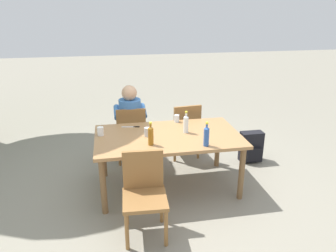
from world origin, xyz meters
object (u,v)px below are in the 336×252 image
at_px(dining_table, 168,141).
at_px(person_in_white_shirt, 130,118).
at_px(backpack_by_near_side, 251,147).
at_px(cup_glass, 177,118).
at_px(table_knife, 132,127).
at_px(chair_far_right, 185,128).
at_px(bottle_blue, 206,136).
at_px(cup_steel, 147,132).
at_px(cup_white, 101,131).
at_px(bottle_clear, 186,123).
at_px(chair_far_left, 131,131).
at_px(chair_near_left, 144,190).
at_px(bottle_amber, 151,135).

distance_m(dining_table, person_in_white_shirt, 1.01).
bearing_deg(dining_table, backpack_by_near_side, 19.86).
relative_size(cup_glass, table_knife, 0.42).
distance_m(chair_far_right, bottle_blue, 1.27).
distance_m(dining_table, cup_steel, 0.29).
relative_size(cup_white, table_knife, 0.46).
height_order(table_knife, backpack_by_near_side, table_knife).
height_order(person_in_white_shirt, bottle_clear, person_in_white_shirt).
height_order(chair_far_left, cup_steel, chair_far_left).
bearing_deg(table_knife, dining_table, -40.67).
distance_m(cup_glass, backpack_by_near_side, 1.30).
height_order(chair_far_right, cup_steel, chair_far_right).
height_order(dining_table, bottle_blue, bottle_blue).
height_order(dining_table, chair_far_left, chair_far_left).
bearing_deg(cup_steel, chair_near_left, -99.58).
distance_m(chair_near_left, cup_steel, 0.89).
xyz_separation_m(chair_near_left, backpack_by_near_side, (1.78, 1.32, -0.26)).
bearing_deg(chair_far_left, cup_glass, -31.25).
bearing_deg(bottle_blue, chair_far_left, 122.41).
bearing_deg(bottle_clear, bottle_blue, -73.23).
xyz_separation_m(cup_white, cup_glass, (1.03, 0.31, -0.00)).
distance_m(chair_far_left, bottle_amber, 1.15).
bearing_deg(chair_far_right, bottle_amber, -121.60).
relative_size(chair_far_right, cup_steel, 7.73).
bearing_deg(dining_table, person_in_white_shirt, 113.51).
xyz_separation_m(chair_near_left, person_in_white_shirt, (-0.00, 1.75, 0.17)).
distance_m(person_in_white_shirt, cup_steel, 0.94).
distance_m(bottle_blue, backpack_by_near_side, 1.49).
distance_m(bottle_amber, cup_glass, 0.84).
bearing_deg(cup_white, backpack_by_near_side, 9.18).
relative_size(chair_far_right, chair_near_left, 1.00).
relative_size(chair_far_right, backpack_by_near_side, 1.86).
relative_size(bottle_blue, cup_white, 2.66).
xyz_separation_m(person_in_white_shirt, bottle_clear, (0.64, -0.89, 0.20)).
distance_m(chair_far_left, cup_glass, 0.77).
bearing_deg(chair_far_left, chair_far_right, 0.03).
height_order(chair_far_left, cup_white, chair_far_left).
bearing_deg(table_knife, bottle_amber, -74.59).
bearing_deg(cup_steel, person_in_white_shirt, 98.89).
bearing_deg(chair_far_left, backpack_by_near_side, -10.26).
xyz_separation_m(chair_far_right, person_in_white_shirt, (-0.82, 0.11, 0.17)).
distance_m(chair_far_right, bottle_amber, 1.31).
relative_size(bottle_amber, backpack_by_near_side, 0.60).
bearing_deg(bottle_blue, cup_steel, 147.12).
xyz_separation_m(chair_near_left, bottle_amber, (0.15, 0.57, 0.36)).
relative_size(cup_steel, table_knife, 0.47).
bearing_deg(cup_white, bottle_clear, -5.48).
relative_size(chair_far_left, cup_white, 7.98).
height_order(chair_near_left, cup_glass, chair_near_left).
bearing_deg(cup_glass, bottle_blue, -79.12).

